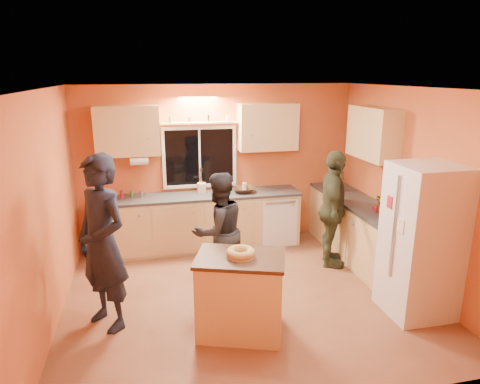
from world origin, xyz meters
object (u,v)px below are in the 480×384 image
object	(u,v)px
island	(240,294)
person_right	(333,209)
refrigerator	(422,241)
person_left	(102,244)
person_center	(219,231)

from	to	relation	value
island	person_right	distance (m)	2.23
refrigerator	person_left	bearing A→B (deg)	171.69
island	person_left	xyz separation A→B (m)	(-1.43, 0.48, 0.53)
person_left	person_center	bearing A→B (deg)	75.28
refrigerator	person_center	distance (m)	2.46
island	person_left	size ratio (longest dim) A/B	0.55
refrigerator	person_center	size ratio (longest dim) A/B	1.15
person_left	person_right	size ratio (longest dim) A/B	1.14
island	person_left	world-z (taller)	person_left
island	person_right	bearing A→B (deg)	59.16
refrigerator	person_center	xyz separation A→B (m)	(-2.17, 1.15, -0.12)
person_left	person_right	distance (m)	3.25
refrigerator	person_center	world-z (taller)	refrigerator
refrigerator	person_left	distance (m)	3.60
refrigerator	island	size ratio (longest dim) A/B	1.65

